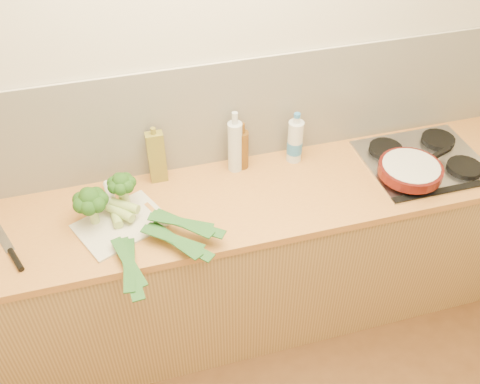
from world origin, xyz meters
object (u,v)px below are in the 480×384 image
object	(u,v)px
chefs_knife	(12,254)
skillet	(411,169)
chopping_board	(122,224)
gas_hob	(424,161)

from	to	relation	value
chefs_knife	skillet	size ratio (longest dim) A/B	0.75
chopping_board	chefs_knife	distance (m)	0.46
gas_hob	chefs_knife	distance (m)	1.96
skillet	chopping_board	bearing A→B (deg)	157.37
gas_hob	chopping_board	world-z (taller)	gas_hob
chopping_board	skillet	size ratio (longest dim) A/B	0.86
chefs_knife	skillet	xyz separation A→B (m)	(1.82, -0.00, 0.06)
chopping_board	skillet	bearing A→B (deg)	-26.78
chopping_board	skillet	xyz separation A→B (m)	(1.36, -0.06, 0.06)
chefs_knife	skillet	world-z (taller)	skillet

